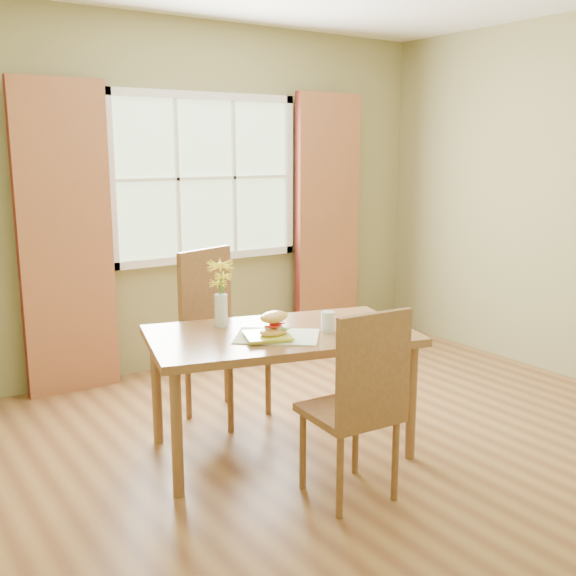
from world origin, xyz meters
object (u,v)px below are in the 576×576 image
(dining_table, at_px, (280,344))
(chair_near, at_px, (360,398))
(chair_far, at_px, (217,325))
(water_glass, at_px, (328,322))
(croissant_sandwich, at_px, (274,324))
(flower_vase, at_px, (221,287))

(dining_table, relative_size, chair_near, 1.64)
(chair_far, relative_size, water_glass, 9.60)
(chair_near, bearing_deg, chair_far, 94.62)
(croissant_sandwich, bearing_deg, flower_vase, 91.45)
(chair_far, bearing_deg, dining_table, -106.13)
(water_glass, xyz_separation_m, flower_vase, (-0.44, 0.44, 0.18))
(dining_table, relative_size, chair_far, 1.49)
(chair_near, distance_m, croissant_sandwich, 0.66)
(dining_table, distance_m, flower_vase, 0.48)
(chair_near, height_order, flower_vase, flower_vase)
(croissant_sandwich, xyz_separation_m, flower_vase, (-0.11, 0.40, 0.15))
(croissant_sandwich, height_order, flower_vase, flower_vase)
(croissant_sandwich, distance_m, water_glass, 0.34)
(water_glass, bearing_deg, chair_far, 106.62)
(chair_far, height_order, croissant_sandwich, chair_far)
(dining_table, height_order, chair_far, chair_far)
(chair_near, bearing_deg, dining_table, 93.17)
(chair_near, distance_m, chair_far, 1.42)
(chair_far, height_order, flower_vase, flower_vase)
(chair_far, height_order, water_glass, chair_far)
(chair_near, xyz_separation_m, water_glass, (0.23, 0.56, 0.23))
(water_glass, relative_size, flower_vase, 0.29)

